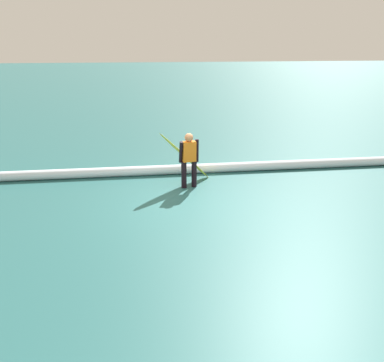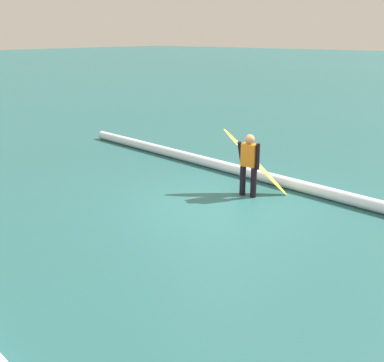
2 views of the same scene
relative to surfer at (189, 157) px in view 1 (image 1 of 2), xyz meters
name	(u,v)px [view 1 (image 1 of 2)]	position (x,y,z in m)	size (l,w,h in m)	color
ground_plane	(189,199)	(0.16, 0.82, -0.82)	(194.01, 194.01, 0.00)	#255B5B
surfer	(189,157)	(0.00, 0.00, 0.00)	(0.52, 0.26, 1.45)	black
surfboard	(185,157)	(0.03, -0.33, -0.07)	(1.57, 0.89, 1.51)	yellow
wave_crest_foreground	(235,167)	(-1.60, -1.00, -0.68)	(0.28, 0.28, 17.89)	white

